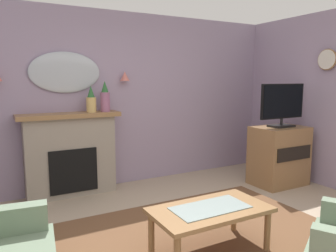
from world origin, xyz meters
name	(u,v)px	position (x,y,z in m)	size (l,w,h in m)	color
wall_back	(115,100)	(0.00, 2.49, 1.31)	(6.47, 0.10, 2.61)	#9E8CA8
patterned_rug	(197,248)	(0.00, 0.20, 0.01)	(3.20, 2.40, 0.01)	brown
fireplace	(71,155)	(-0.73, 2.27, 0.57)	(1.36, 0.36, 1.16)	gray
mantel_vase_left	(91,101)	(-0.43, 2.24, 1.32)	(0.14, 0.14, 0.37)	tan
mantel_vase_right	(105,98)	(-0.23, 2.24, 1.35)	(0.13, 0.13, 0.43)	#9E6084
wall_mirror	(65,72)	(-0.73, 2.41, 1.71)	(0.96, 0.06, 0.56)	#B2BCC6
wall_sconce_right	(125,76)	(0.12, 2.36, 1.66)	(0.14, 0.14, 0.14)	#D17066
wall_clock	(327,60)	(2.69, 0.89, 1.90)	(0.04, 0.31, 0.31)	silver
coffee_table	(210,214)	(0.06, 0.09, 0.38)	(1.10, 0.60, 0.45)	olive
tv_cabinet	(279,156)	(2.18, 1.24, 0.45)	(0.80, 0.57, 0.90)	olive
tv_flatscreen	(282,104)	(2.18, 1.21, 1.25)	(0.84, 0.24, 0.65)	black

